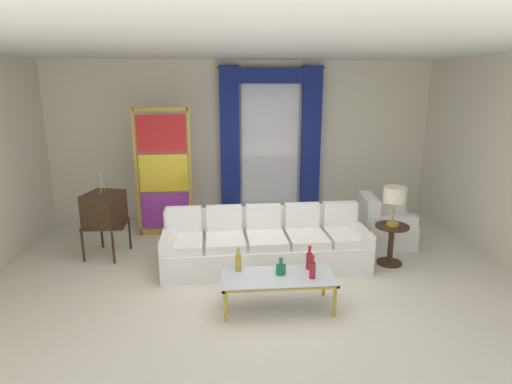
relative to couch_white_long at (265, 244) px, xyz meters
The scene contains 17 objects.
ground_plane 0.80m from the couch_white_long, 102.58° to the right, with size 16.00×16.00×0.00m, color silver.
wall_rear 2.63m from the couch_white_long, 93.91° to the left, with size 8.00×0.12×3.00m, color silver.
wall_right 3.70m from the couch_white_long, ahead, with size 0.12×7.00×3.00m, color silver.
ceiling_slab 2.72m from the couch_white_long, 152.80° to the left, with size 8.00×7.60×0.04m, color white.
curtained_window 2.63m from the couch_white_long, 80.79° to the left, with size 2.00×0.17×2.70m.
couch_white_long is the anchor object (origin of this frame).
coffee_table 1.27m from the couch_white_long, 89.58° to the right, with size 1.31×0.57×0.41m.
bottle_blue_decanter 1.23m from the couch_white_long, 87.64° to the right, with size 0.12×0.12×0.21m.
bottle_crystal_tall 1.43m from the couch_white_long, 73.75° to the right, with size 0.07×0.07×0.29m.
bottle_amber_squat 1.19m from the couch_white_long, 112.16° to the right, with size 0.07×0.07×0.30m.
bottle_ruby_flask 1.20m from the couch_white_long, 69.48° to the right, with size 0.08×0.08×0.30m.
vintage_tv 2.48m from the couch_white_long, 166.83° to the left, with size 0.64×0.69×1.35m.
armchair_white 2.15m from the couch_white_long, 18.33° to the left, with size 0.92×0.91×0.80m.
stained_glass_divider 2.26m from the couch_white_long, 137.86° to the left, with size 0.95×0.05×2.20m.
peacock_figurine 1.64m from the couch_white_long, 140.37° to the left, with size 0.44×0.60×0.50m.
round_side_table 1.84m from the couch_white_long, ahead, with size 0.48×0.48×0.59m.
table_lamp_brass 1.98m from the couch_white_long, ahead, with size 0.32×0.32×0.57m.
Camera 1 is at (-0.50, -4.99, 2.57)m, focal length 29.56 mm.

